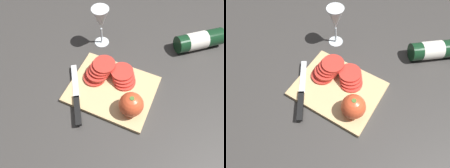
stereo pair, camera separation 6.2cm
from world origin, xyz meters
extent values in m
plane|color=#383533|center=(0.00, 0.00, 0.00)|extent=(3.00, 3.00, 0.00)
cube|color=tan|center=(0.06, -0.03, 0.01)|extent=(0.33, 0.26, 0.02)
cylinder|color=#14381E|center=(0.32, 0.34, 0.04)|extent=(0.21, 0.19, 0.08)
cone|color=#14381E|center=(0.41, 0.42, 0.04)|extent=(0.06, 0.07, 0.07)
cylinder|color=white|center=(0.30, 0.33, 0.04)|extent=(0.12, 0.12, 0.08)
cylinder|color=silver|center=(-0.09, 0.19, 0.00)|extent=(0.06, 0.06, 0.00)
cylinder|color=silver|center=(-0.09, 0.19, 0.04)|extent=(0.01, 0.01, 0.08)
cone|color=silver|center=(-0.09, 0.19, 0.13)|extent=(0.07, 0.07, 0.10)
cone|color=beige|center=(-0.09, 0.19, 0.11)|extent=(0.03, 0.03, 0.05)
sphere|color=#DB4C28|center=(0.16, -0.09, 0.06)|extent=(0.09, 0.09, 0.09)
cylinder|color=#47702D|center=(0.16, -0.09, 0.10)|extent=(0.02, 0.02, 0.01)
cube|color=silver|center=(-0.09, -0.06, 0.02)|extent=(0.10, 0.14, 0.00)
cube|color=silver|center=(-0.05, -0.12, 0.02)|extent=(0.02, 0.02, 0.01)
cube|color=black|center=(-0.02, -0.17, 0.02)|extent=(0.08, 0.11, 0.01)
cylinder|color=red|center=(0.09, 0.02, 0.02)|extent=(0.09, 0.09, 0.01)
cylinder|color=red|center=(0.09, 0.02, 0.03)|extent=(0.09, 0.09, 0.01)
cylinder|color=red|center=(0.08, 0.03, 0.04)|extent=(0.09, 0.09, 0.01)
cylinder|color=red|center=(0.07, 0.04, 0.05)|extent=(0.09, 0.09, 0.01)
cylinder|color=red|center=(-0.02, -0.01, 0.02)|extent=(0.09, 0.09, 0.01)
cylinder|color=red|center=(-0.02, 0.00, 0.03)|extent=(0.09, 0.09, 0.01)
cylinder|color=red|center=(-0.02, 0.00, 0.04)|extent=(0.09, 0.09, 0.01)
cylinder|color=red|center=(-0.01, 0.01, 0.05)|extent=(0.09, 0.09, 0.01)
cylinder|color=red|center=(-0.01, 0.02, 0.06)|extent=(0.09, 0.09, 0.01)
cylinder|color=red|center=(0.00, 0.03, 0.07)|extent=(0.09, 0.09, 0.01)
camera|label=1|loc=(0.24, -0.44, 0.75)|focal=35.00mm
camera|label=2|loc=(0.29, -0.41, 0.75)|focal=35.00mm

